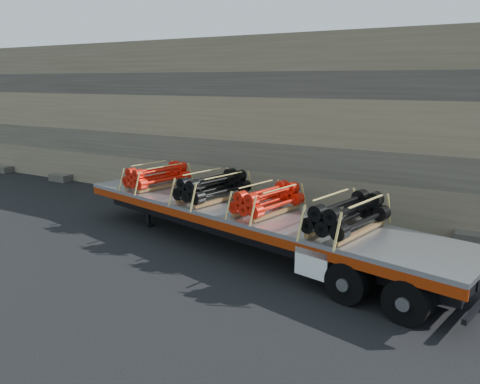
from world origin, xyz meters
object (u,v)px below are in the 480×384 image
(bundle_rear, at_px, (347,215))
(bundle_front, at_px, (157,176))
(bundle_midrear, at_px, (268,200))
(bundle_midfront, at_px, (213,187))
(trailer, at_px, (249,230))

(bundle_rear, bearing_deg, bundle_front, 180.00)
(bundle_midrear, bearing_deg, bundle_rear, -0.00)
(bundle_front, bearing_deg, bundle_midfront, -0.00)
(trailer, distance_m, bundle_rear, 3.58)
(bundle_front, height_order, bundle_rear, bundle_rear)
(bundle_midfront, distance_m, bundle_midrear, 2.32)
(bundle_front, bearing_deg, bundle_rear, 0.00)
(bundle_midfront, bearing_deg, bundle_rear, -0.00)
(bundle_front, bearing_deg, trailer, 0.00)
(bundle_midfront, height_order, bundle_rear, bundle_rear)
(trailer, height_order, bundle_front, bundle_front)
(bundle_midfront, xyz_separation_m, bundle_rear, (4.88, -1.05, 0.01))
(trailer, distance_m, bundle_midfront, 1.95)
(trailer, xyz_separation_m, bundle_midrear, (0.71, -0.15, 1.08))
(bundle_midrear, relative_size, bundle_rear, 0.89)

